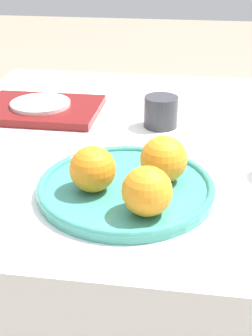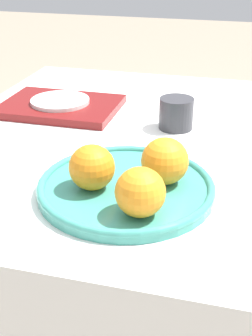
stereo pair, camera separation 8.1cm
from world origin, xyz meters
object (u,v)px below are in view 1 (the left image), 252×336
Objects in this scene: side_plate at (40,104)px; orange_2 at (147,191)px; cup_1 at (161,112)px; orange_0 at (93,169)px; serving_tray at (41,109)px; orange_1 at (164,159)px; fruit_platter at (126,187)px.

orange_2 is at bearing -55.05° from side_plate.
side_plate is 1.89× the size of cup_1.
orange_2 is (0.10, -0.06, 0.00)m from orange_0.
cup_1 is (0.31, -0.05, 0.03)m from serving_tray.
orange_1 is at bearing 24.09° from orange_0.
serving_tray is at bearing 119.13° from orange_0.
serving_tray is at bearing 126.45° from fruit_platter.
serving_tray is (-0.22, 0.40, -0.05)m from orange_0.
orange_0 is at bearing -155.91° from orange_1.
orange_0 is 0.95× the size of orange_1.
serving_tray is at bearing 171.58° from cup_1.
orange_0 is (-0.05, -0.02, 0.04)m from fruit_platter.
orange_2 is at bearing -98.51° from orange_1.
orange_0 is 0.46m from side_plate.
serving_tray is at bearing 124.95° from orange_2.
cup_1 reaches higher than side_plate.
orange_1 reaches higher than fruit_platter.
orange_1 is 0.49m from side_plate.
fruit_platter is 0.46m from serving_tray.
orange_0 is 0.46m from serving_tray.
side_plate reaches higher than fruit_platter.
orange_0 reaches higher than cup_1.
side_plate is (-0.32, 0.46, -0.03)m from orange_2.
orange_2 is (0.05, -0.09, 0.04)m from fruit_platter.
orange_0 is 1.00× the size of orange_2.
fruit_platter reaches higher than serving_tray.
orange_2 is 1.00× the size of cup_1.
orange_0 is 0.36m from cup_1.
orange_2 is 0.56m from serving_tray.
orange_1 is 0.12m from orange_2.
fruit_platter is 0.08m from orange_1.
orange_1 is at bearing 81.49° from orange_2.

